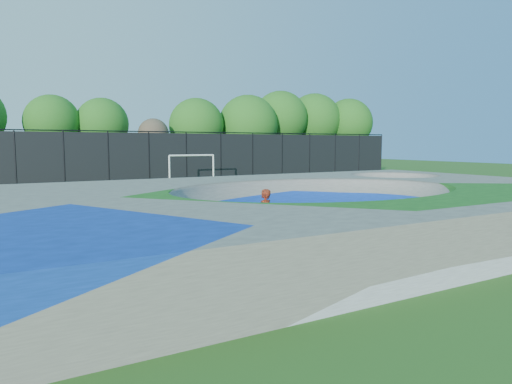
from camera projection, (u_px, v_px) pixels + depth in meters
ground at (318, 228)px, 16.62m from camera, size 120.00×120.00×0.00m
skate_deck at (318, 208)px, 16.54m from camera, size 22.00×14.00×1.50m
skater at (264, 216)px, 14.04m from camera, size 0.73×0.63×1.68m
skateboard at (264, 242)px, 14.12m from camera, size 0.79×0.58×0.05m
soccer_goal at (192, 164)px, 32.85m from camera, size 3.50×0.12×2.31m
fence at (149, 157)px, 34.56m from camera, size 48.09×0.09×4.04m
treeline at (171, 122)px, 40.52m from camera, size 52.13×7.02×8.46m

